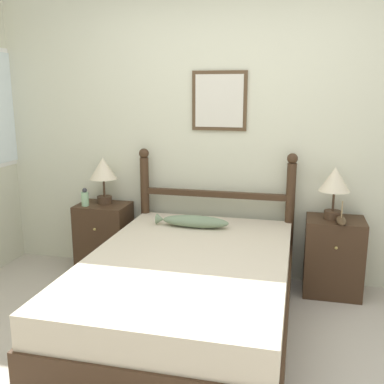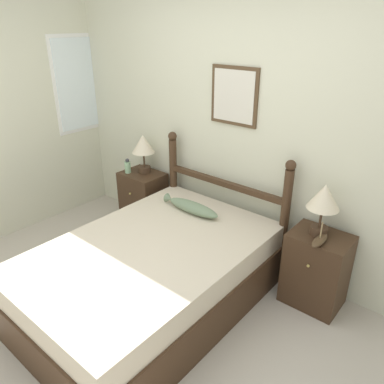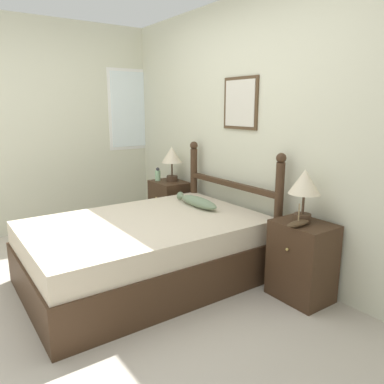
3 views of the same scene
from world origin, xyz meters
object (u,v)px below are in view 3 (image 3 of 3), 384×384
object	(u,v)px
bed	(146,251)
table_lamp_left	(172,157)
nightstand_right	(302,261)
table_lamp_right	(304,185)
nightstand_left	(170,207)
bottle	(158,175)
fish_pillow	(197,202)
model_boat	(298,223)

from	to	relation	value
bed	table_lamp_left	bearing A→B (deg)	137.91
nightstand_right	table_lamp_right	size ratio (longest dim) A/B	1.52
nightstand_right	nightstand_left	bearing A→B (deg)	180.00
bed	nightstand_right	world-z (taller)	nightstand_right
nightstand_right	bottle	bearing A→B (deg)	-177.70
table_lamp_right	fish_pillow	world-z (taller)	table_lamp_right
table_lamp_left	nightstand_left	bearing A→B (deg)	-91.37
table_lamp_left	fish_pillow	xyz separation A→B (m)	(0.89, -0.26, -0.33)
model_boat	bottle	bearing A→B (deg)	179.30
table_lamp_left	bottle	xyz separation A→B (m)	(-0.13, -0.13, -0.22)
bed	nightstand_right	distance (m)	1.33
nightstand_right	table_lamp_left	bearing A→B (deg)	178.89
table_lamp_left	fish_pillow	size ratio (longest dim) A/B	0.70
nightstand_right	fish_pillow	size ratio (longest dim) A/B	1.06
bed	bottle	distance (m)	1.45
bed	nightstand_right	xyz separation A→B (m)	(1.01, 0.87, 0.04)
table_lamp_right	model_boat	bearing A→B (deg)	-63.64
model_boat	table_lamp_left	bearing A→B (deg)	175.75
table_lamp_right	bottle	bearing A→B (deg)	-177.52
bed	table_lamp_right	xyz separation A→B (m)	(0.98, 0.88, 0.66)
nightstand_left	nightstand_right	size ratio (longest dim) A/B	1.00
bed	table_lamp_right	distance (m)	1.47
table_lamp_left	model_boat	bearing A→B (deg)	-4.25
fish_pillow	bottle	bearing A→B (deg)	172.29
table_lamp_left	fish_pillow	distance (m)	0.99
bottle	nightstand_right	bearing A→B (deg)	2.30
bed	table_lamp_left	world-z (taller)	table_lamp_left
nightstand_right	table_lamp_right	bearing A→B (deg)	169.47
nightstand_right	table_lamp_right	distance (m)	0.62
table_lamp_left	table_lamp_right	world-z (taller)	same
table_lamp_left	table_lamp_right	bearing A→B (deg)	-0.97
nightstand_right	model_boat	world-z (taller)	model_boat
bed	table_lamp_left	distance (m)	1.51
bed	fish_pillow	world-z (taller)	fish_pillow
bed	fish_pillow	xyz separation A→B (m)	(-0.11, 0.65, 0.33)
nightstand_right	model_boat	xyz separation A→B (m)	(0.03, -0.11, 0.34)
nightstand_right	table_lamp_left	world-z (taller)	table_lamp_left
nightstand_right	fish_pillow	world-z (taller)	fish_pillow
table_lamp_left	table_lamp_right	xyz separation A→B (m)	(1.99, -0.03, 0.00)
model_boat	fish_pillow	distance (m)	1.16
nightstand_left	model_boat	size ratio (longest dim) A/B	2.74
nightstand_left	nightstand_right	distance (m)	2.02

